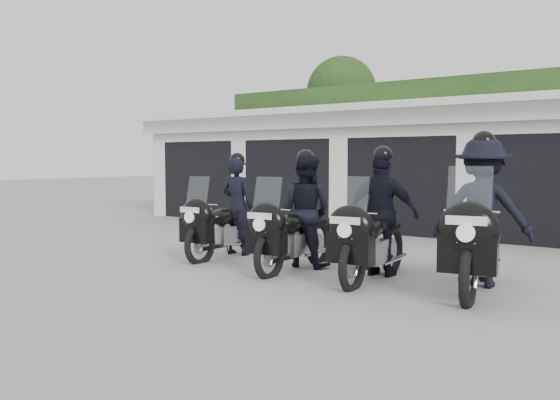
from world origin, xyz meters
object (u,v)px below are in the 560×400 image
Objects in this scene: police_bike_a at (227,214)px; police_bike_b at (299,217)px; police_bike_c at (377,221)px; police_bike_d at (480,220)px.

police_bike_a is 0.98× the size of police_bike_b.
police_bike_c is (1.33, 0.03, 0.02)m from police_bike_b.
police_bike_c reaches higher than police_bike_b.
police_bike_a is 2.96m from police_bike_c.
police_bike_d is (4.37, 0.03, 0.17)m from police_bike_a.
police_bike_c is at bearing -5.17° from police_bike_a.
police_bike_a is at bearing 169.79° from police_bike_d.
police_bike_d is at bearing 0.17° from police_bike_b.
police_bike_d is (2.74, 0.18, 0.11)m from police_bike_b.
police_bike_d reaches higher than police_bike_a.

